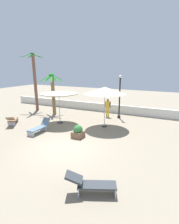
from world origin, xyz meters
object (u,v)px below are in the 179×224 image
at_px(patio_umbrella_1, 59,95).
at_px(palm_tree_1, 53,88).
at_px(lounge_chair_2, 12,120).
at_px(palm_tree_0, 34,76).
at_px(lounge_chair_1, 91,184).
at_px(lounge_chair_0, 39,127).
at_px(guest_0, 108,106).
at_px(planter, 78,132).
at_px(lamp_post_1, 120,95).
at_px(patio_umbrella_0, 105,90).

relative_size(patio_umbrella_1, palm_tree_1, 0.77).
bearing_deg(palm_tree_1, lounge_chair_2, -99.10).
distance_m(palm_tree_0, lounge_chair_1, 15.20).
distance_m(lounge_chair_0, guest_0, 6.69).
relative_size(patio_umbrella_1, palm_tree_0, 0.51).
bearing_deg(planter, guest_0, 92.43).
height_order(lounge_chair_2, planter, planter).
xyz_separation_m(lounge_chair_1, lounge_chair_2, (-9.34, 4.92, -0.00)).
bearing_deg(lounge_chair_2, palm_tree_0, 110.93).
relative_size(lamp_post_1, lounge_chair_1, 1.98).
relative_size(patio_umbrella_0, lounge_chair_0, 1.66).
bearing_deg(lounge_chair_0, planter, 7.03).
distance_m(palm_tree_1, guest_0, 5.46).
relative_size(lamp_post_1, lounge_chair_0, 1.99).
height_order(palm_tree_1, lamp_post_1, palm_tree_1).
distance_m(lamp_post_1, lounge_chair_1, 11.03).
bearing_deg(palm_tree_1, planter, -40.30).
xyz_separation_m(palm_tree_0, lounge_chair_1, (11.20, -9.79, -3.15)).
xyz_separation_m(palm_tree_0, guest_0, (7.68, 0.73, -2.55)).
xyz_separation_m(palm_tree_1, guest_0, (5.12, 1.21, -1.47)).
bearing_deg(lounge_chair_2, lounge_chair_0, -9.33).
xyz_separation_m(lamp_post_1, lounge_chair_0, (-3.70, -6.23, -1.63)).
xyz_separation_m(palm_tree_0, palm_tree_1, (2.56, -0.48, -1.08)).
distance_m(patio_umbrella_0, guest_0, 3.47).
distance_m(lounge_chair_2, planter, 6.06).
bearing_deg(lounge_chair_2, patio_umbrella_0, 22.24).
bearing_deg(palm_tree_0, lounge_chair_0, -46.96).
bearing_deg(palm_tree_1, lounge_chair_1, -47.12).
bearing_deg(patio_umbrella_0, lounge_chair_2, -157.76).
relative_size(palm_tree_1, guest_0, 2.33).
distance_m(lamp_post_1, guest_0, 1.46).
xyz_separation_m(palm_tree_0, lamp_post_1, (8.72, 0.84, -1.54)).
distance_m(patio_umbrella_1, lounge_chair_2, 4.16).
height_order(lamp_post_1, lounge_chair_2, lamp_post_1).
distance_m(lounge_chair_0, lounge_chair_2, 3.21).
height_order(patio_umbrella_1, lounge_chair_0, patio_umbrella_1).
relative_size(patio_umbrella_1, lounge_chair_0, 1.56).
xyz_separation_m(patio_umbrella_1, lounge_chair_1, (6.28, -7.00, -1.90)).
height_order(patio_umbrella_1, palm_tree_1, palm_tree_1).
bearing_deg(patio_umbrella_1, lounge_chair_2, -145.79).
xyz_separation_m(lounge_chair_0, lounge_chair_1, (6.17, -4.40, 0.02)).
relative_size(guest_0, planter, 1.95).
bearing_deg(palm_tree_0, guest_0, 5.44).
bearing_deg(patio_umbrella_1, lounge_chair_1, -48.12).
xyz_separation_m(lamp_post_1, lounge_chair_2, (-6.86, -5.71, -1.61)).
bearing_deg(palm_tree_1, lamp_post_1, 12.13).
distance_m(lamp_post_1, lounge_chair_0, 7.42).
height_order(palm_tree_0, lounge_chair_1, palm_tree_0).
relative_size(lamp_post_1, planter, 4.45).
distance_m(palm_tree_1, lounge_chair_0, 5.87).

